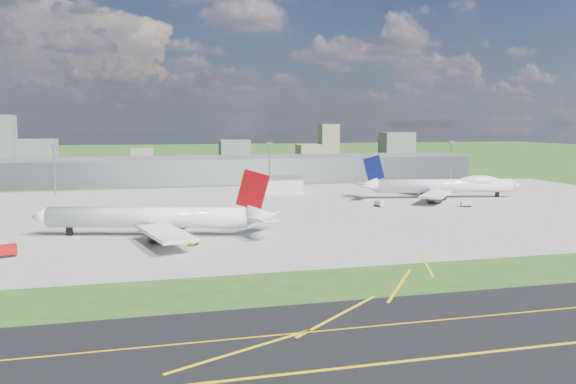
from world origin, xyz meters
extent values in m
plane|color=#2E5119|center=(0.00, 150.00, 0.00)|extent=(1400.00, 1400.00, 0.00)
cube|color=black|center=(0.00, -110.00, 0.03)|extent=(1400.00, 60.00, 0.06)
cube|color=gray|center=(10.00, 40.00, 0.04)|extent=(360.00, 190.00, 0.08)
cube|color=gray|center=(0.00, 165.00, 7.50)|extent=(300.00, 42.00, 15.00)
cube|color=silver|center=(10.00, 100.00, 4.00)|extent=(26.00, 16.00, 8.00)
cylinder|color=gray|center=(-100.00, 115.00, 12.50)|extent=(0.70, 0.70, 25.00)
cube|color=gray|center=(-100.00, 115.00, 25.30)|extent=(3.50, 2.00, 1.20)
cylinder|color=gray|center=(10.00, 115.00, 12.50)|extent=(0.70, 0.70, 25.00)
cube|color=gray|center=(10.00, 115.00, 25.30)|extent=(3.50, 2.00, 1.20)
cylinder|color=gray|center=(120.00, 115.00, 12.50)|extent=(0.70, 0.70, 25.00)
cube|color=gray|center=(120.00, 115.00, 25.30)|extent=(3.50, 2.00, 1.20)
cylinder|color=white|center=(-54.74, -1.56, 6.09)|extent=(63.78, 22.99, 6.65)
cone|color=white|center=(-88.45, 7.44, 6.09)|extent=(7.07, 7.85, 6.65)
cone|color=white|center=(-19.43, -10.99, 6.98)|extent=(10.28, 8.71, 6.65)
cube|color=#A00809|center=(-56.88, -0.99, 4.03)|extent=(51.60, 16.22, 1.44)
cube|color=white|center=(-49.72, -19.25, 4.10)|extent=(17.11, 30.40, 1.00)
cube|color=white|center=(-41.57, 11.27, 4.10)|extent=(27.40, 27.43, 1.00)
cube|color=maroon|center=(-22.10, -10.28, 14.95)|extent=(10.80, 3.38, 13.38)
cylinder|color=#38383D|center=(-51.25, -14.53, 1.99)|extent=(6.80, 5.00, 3.54)
cylinder|color=#38383D|center=(-45.25, 7.94, 1.99)|extent=(6.80, 5.00, 3.54)
cube|color=black|center=(-49.61, -8.09, 1.38)|extent=(2.06, 1.74, 2.77)
cube|color=black|center=(-47.04, 1.54, 1.38)|extent=(2.06, 1.74, 2.77)
cube|color=black|center=(-79.36, 5.01, 1.38)|extent=(2.06, 1.74, 2.77)
cylinder|color=white|center=(85.39, 60.58, 5.93)|extent=(66.99, 17.48, 6.68)
cone|color=white|center=(121.00, 54.69, 5.93)|extent=(6.40, 7.47, 6.68)
cone|color=white|center=(48.19, 66.72, 6.79)|extent=(9.59, 8.00, 6.68)
cube|color=navy|center=(87.52, 60.22, 3.85)|extent=(54.48, 11.63, 1.40)
ellipsoid|color=white|center=(102.53, 57.74, 7.93)|extent=(22.18, 10.07, 6.01)
cube|color=white|center=(78.52, 78.29, 3.99)|extent=(19.66, 31.55, 0.97)
cube|color=white|center=(73.19, 46.02, 3.99)|extent=(26.57, 29.38, 0.97)
cube|color=#08103D|center=(50.85, 66.28, 14.65)|extent=(10.68, 2.28, 13.02)
cylinder|color=#38383D|center=(81.45, 71.05, 1.94)|extent=(6.41, 4.37, 3.45)
cylinder|color=#38383D|center=(77.07, 82.70, 1.94)|extent=(6.41, 4.37, 3.45)
cylinder|color=#38383D|center=(78.29, 51.92, 1.94)|extent=(6.41, 4.37, 3.45)
cylinder|color=#38383D|center=(70.39, 42.31, 1.94)|extent=(6.41, 4.37, 3.45)
cube|color=black|center=(79.80, 66.41, 1.35)|extent=(1.91, 1.56, 2.69)
cube|color=black|center=(78.22, 56.85, 1.35)|extent=(1.91, 1.56, 2.69)
cube|color=black|center=(111.96, 56.18, 1.35)|extent=(1.91, 1.56, 2.69)
cube|color=#AE0E0C|center=(-92.98, -22.59, 1.90)|extent=(7.84, 5.24, 2.94)
cube|color=black|center=(-92.98, -22.59, 0.43)|extent=(6.86, 4.97, 0.70)
cube|color=gold|center=(-41.79, -19.68, 1.05)|extent=(3.32, 3.54, 1.24)
cube|color=black|center=(-41.79, -19.68, 0.43)|extent=(3.10, 3.23, 0.70)
cube|color=silver|center=(42.94, 40.68, 1.47)|extent=(3.24, 5.10, 2.08)
cube|color=black|center=(42.94, 40.68, 0.43)|extent=(3.15, 4.44, 0.70)
cube|color=silver|center=(79.29, 30.66, 1.44)|extent=(4.81, 2.80, 2.02)
cube|color=black|center=(79.29, 30.66, 0.43)|extent=(4.15, 2.80, 0.70)
cube|color=slate|center=(-140.00, 300.00, 12.00)|extent=(28.00, 22.00, 24.00)
cube|color=gray|center=(-60.00, 340.00, 7.00)|extent=(20.00, 18.00, 14.00)
cube|color=slate|center=(20.00, 310.00, 11.00)|extent=(26.00, 20.00, 22.00)
cube|color=gray|center=(100.00, 350.00, 8.00)|extent=(22.00, 24.00, 16.00)
cube|color=slate|center=(180.00, 320.00, 14.00)|extent=(30.00, 22.00, 28.00)
cube|color=slate|center=(-180.00, 360.00, 22.00)|extent=(22.00, 20.00, 44.00)
cube|color=gray|center=(140.00, 410.00, 18.00)|extent=(20.00, 18.00, 36.00)
cylinder|color=#382314|center=(-110.00, 265.00, 1.50)|extent=(0.70, 0.70, 3.00)
sphere|color=black|center=(-110.00, 265.00, 4.88)|extent=(6.75, 6.75, 6.75)
cylinder|color=#382314|center=(-20.00, 280.00, 1.80)|extent=(0.70, 0.70, 3.60)
sphere|color=black|center=(-20.00, 280.00, 5.85)|extent=(8.10, 8.10, 8.10)
cylinder|color=#382314|center=(70.00, 275.00, 1.70)|extent=(0.70, 0.70, 3.40)
sphere|color=black|center=(70.00, 275.00, 5.53)|extent=(7.65, 7.65, 7.65)
cylinder|color=#382314|center=(160.00, 285.00, 1.40)|extent=(0.70, 0.70, 2.80)
sphere|color=black|center=(160.00, 285.00, 4.55)|extent=(6.30, 6.30, 6.30)
camera|label=1|loc=(-53.74, -184.39, 35.62)|focal=35.00mm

